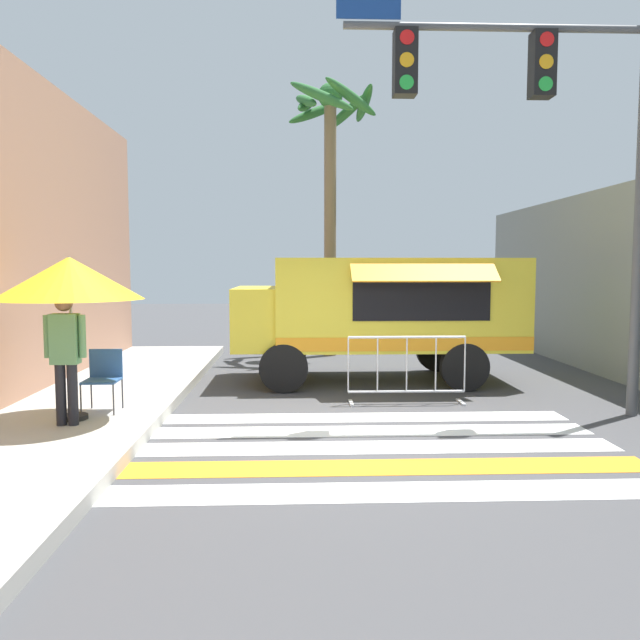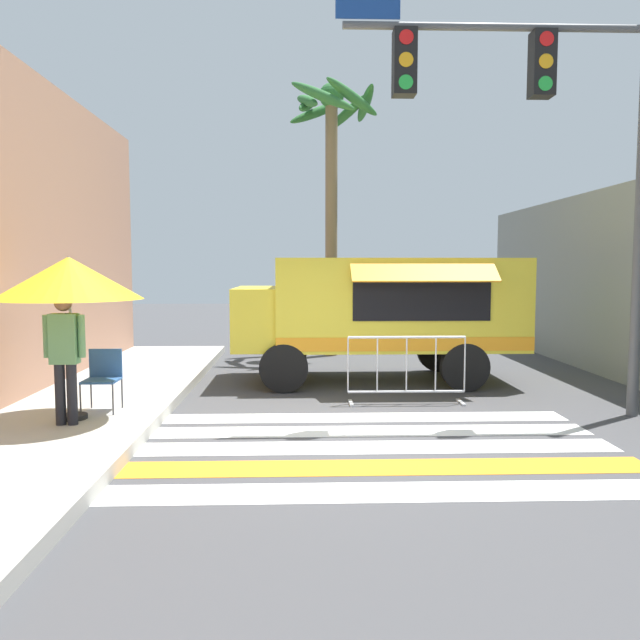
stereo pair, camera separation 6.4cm
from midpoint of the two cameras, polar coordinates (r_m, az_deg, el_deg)
name	(u,v)px [view 1 (the left image)]	position (r m, az deg, el deg)	size (l,w,h in m)	color
ground_plane	(351,434)	(8.38, 2.66, -10.33)	(60.00, 60.00, 0.00)	#424244
crosswalk_painted	(356,447)	(7.76, 3.08, -11.55)	(6.40, 3.60, 0.01)	white
food_truck	(374,307)	(12.03, 4.81, 1.22)	(5.34, 2.80, 2.36)	yellow
traffic_signal_pole	(544,119)	(9.81, 19.64, 16.90)	(4.50, 0.29, 5.99)	#515456
patio_umbrella	(70,279)	(8.83, -22.12, 3.52)	(1.90, 1.90, 2.17)	black
folding_chair	(104,374)	(9.37, -19.36, -4.70)	(0.47, 0.47, 0.86)	#4C4C51
vendor_person	(65,351)	(8.60, -22.46, -2.62)	(0.53, 0.22, 1.69)	black
barricade_front	(407,370)	(10.13, 7.75, -4.59)	(1.91, 0.44, 1.10)	#B7BABF
palm_tree	(331,154)	(15.71, 0.87, 14.95)	(2.28, 2.39, 6.64)	#7A664C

